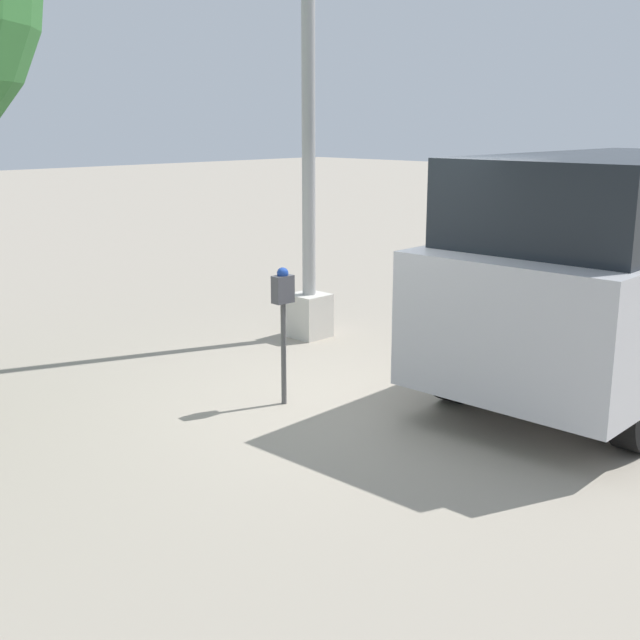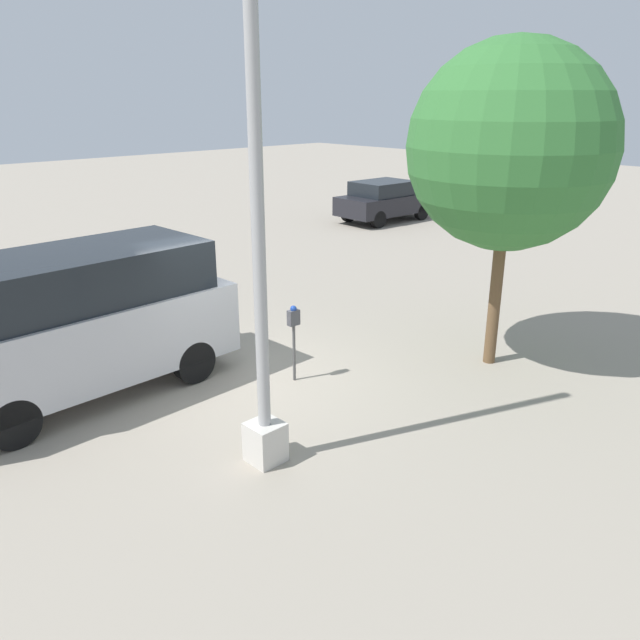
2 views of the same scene
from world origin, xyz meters
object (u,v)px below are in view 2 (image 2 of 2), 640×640
object	(u,v)px
parked_van	(81,319)
car_distant	(385,200)
parking_meter_near	(294,326)
street_tree	(510,147)
lamp_post	(260,289)

from	to	relation	value
parked_van	car_distant	world-z (taller)	parked_van
parking_meter_near	parked_van	xyz separation A→B (m)	(2.70, -1.99, 0.27)
car_distant	street_tree	xyz separation A→B (m)	(8.94, 10.15, 2.98)
street_tree	lamp_post	bearing A→B (deg)	-3.25
car_distant	street_tree	distance (m)	13.85
lamp_post	car_distant	world-z (taller)	lamp_post
parking_meter_near	lamp_post	world-z (taller)	lamp_post
car_distant	street_tree	bearing A→B (deg)	-128.44
lamp_post	parked_van	xyz separation A→B (m)	(0.77, -3.58, -1.12)
lamp_post	parked_van	distance (m)	3.83
parking_meter_near	lamp_post	size ratio (longest dim) A/B	0.19
car_distant	parked_van	bearing A→B (deg)	-153.95
car_distant	lamp_post	bearing A→B (deg)	-141.79
street_tree	parked_van	bearing A→B (deg)	-33.80
lamp_post	parked_van	world-z (taller)	lamp_post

